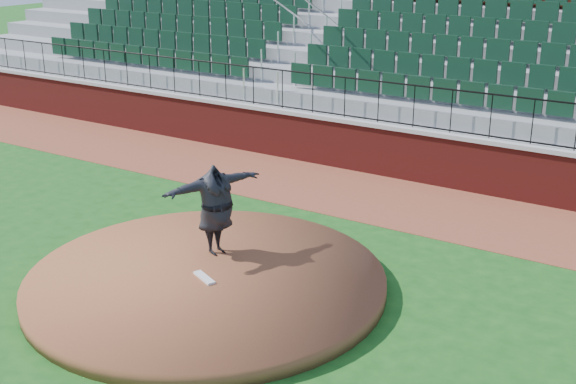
% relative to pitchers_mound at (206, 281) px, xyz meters
% --- Properties ---
extents(ground, '(90.00, 90.00, 0.00)m').
position_rel_pitchers_mound_xyz_m(ground, '(0.52, 0.24, -0.12)').
color(ground, '#164E16').
rests_on(ground, ground).
extents(warning_track, '(34.00, 3.20, 0.01)m').
position_rel_pitchers_mound_xyz_m(warning_track, '(0.52, 5.64, -0.12)').
color(warning_track, brown).
rests_on(warning_track, ground).
extents(field_wall, '(34.00, 0.35, 1.20)m').
position_rel_pitchers_mound_xyz_m(field_wall, '(0.52, 7.24, 0.47)').
color(field_wall, maroon).
rests_on(field_wall, ground).
extents(wall_cap, '(34.00, 0.45, 0.10)m').
position_rel_pitchers_mound_xyz_m(wall_cap, '(0.52, 7.24, 1.12)').
color(wall_cap, '#B7B7B7').
rests_on(wall_cap, field_wall).
extents(wall_railing, '(34.00, 0.05, 1.00)m').
position_rel_pitchers_mound_xyz_m(wall_railing, '(0.52, 7.24, 1.67)').
color(wall_railing, black).
rests_on(wall_railing, wall_cap).
extents(seating_stands, '(34.00, 5.10, 4.60)m').
position_rel_pitchers_mound_xyz_m(seating_stands, '(0.52, 9.96, 2.18)').
color(seating_stands, gray).
rests_on(seating_stands, ground).
extents(concourse_wall, '(34.00, 0.50, 5.50)m').
position_rel_pitchers_mound_xyz_m(concourse_wall, '(0.52, 12.76, 2.62)').
color(concourse_wall, maroon).
rests_on(concourse_wall, ground).
extents(pitchers_mound, '(6.04, 6.04, 0.25)m').
position_rel_pitchers_mound_xyz_m(pitchers_mound, '(0.00, 0.00, 0.00)').
color(pitchers_mound, brown).
rests_on(pitchers_mound, ground).
extents(pitching_rubber, '(0.55, 0.35, 0.04)m').
position_rel_pitchers_mound_xyz_m(pitching_rubber, '(0.08, -0.15, 0.14)').
color(pitching_rubber, white).
rests_on(pitching_rubber, pitchers_mound).
extents(pitcher, '(1.13, 2.09, 1.64)m').
position_rel_pitchers_mound_xyz_m(pitcher, '(-0.38, 0.80, 0.95)').
color(pitcher, black).
rests_on(pitcher, pitchers_mound).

